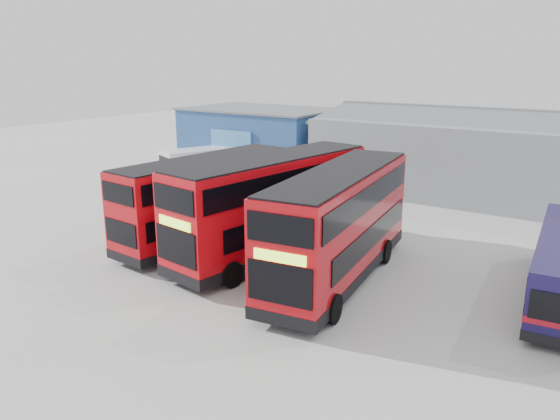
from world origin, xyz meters
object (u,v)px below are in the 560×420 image
(double_decker_right, at_px, (339,227))
(double_decker_left, at_px, (206,200))
(panel_van, at_px, (198,163))
(double_decker_centre, at_px, (272,207))
(maintenance_shed, at_px, (550,161))
(office_block, at_px, (262,139))

(double_decker_right, bearing_deg, double_decker_left, 167.34)
(double_decker_right, xyz_separation_m, panel_van, (-18.41, 11.59, -1.01))
(double_decker_left, bearing_deg, double_decker_centre, -173.42)
(maintenance_shed, height_order, double_decker_left, maintenance_shed)
(double_decker_left, height_order, double_decker_centre, double_decker_centre)
(double_decker_centre, bearing_deg, office_block, 134.89)
(maintenance_shed, xyz_separation_m, double_decker_right, (-5.08, -19.93, -0.25))
(double_decker_centre, distance_m, panel_van, 18.03)
(office_block, distance_m, double_decker_left, 19.41)
(maintenance_shed, bearing_deg, double_decker_left, -124.16)
(maintenance_shed, xyz_separation_m, double_decker_left, (-13.05, -19.23, -0.43))
(double_decker_centre, height_order, panel_van, double_decker_centre)
(office_block, relative_size, double_decker_left, 1.17)
(panel_van, bearing_deg, double_decker_right, -9.36)
(double_decker_centre, height_order, double_decker_right, double_decker_centre)
(maintenance_shed, relative_size, panel_van, 5.18)
(double_decker_right, bearing_deg, office_block, 125.72)
(office_block, bearing_deg, double_decker_centre, -52.86)
(office_block, relative_size, double_decker_right, 1.08)
(double_decker_right, distance_m, panel_van, 21.78)
(office_block, distance_m, double_decker_centre, 21.43)
(double_decker_left, height_order, double_decker_right, double_decker_right)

